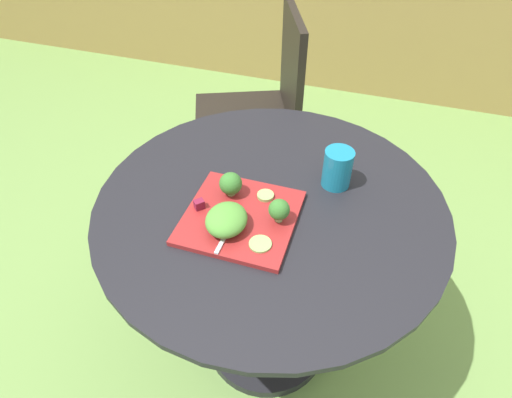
{
  "coord_description": "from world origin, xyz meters",
  "views": [
    {
      "loc": [
        0.22,
        -0.8,
        1.5
      ],
      "look_at": [
        -0.03,
        -0.04,
        0.75
      ],
      "focal_mm": 30.36,
      "sensor_mm": 36.0,
      "label": 1
    }
  ],
  "objects": [
    {
      "name": "fork",
      "position": [
        -0.07,
        -0.13,
        0.73
      ],
      "size": [
        0.02,
        0.15,
        0.0
      ],
      "color": "silver",
      "rests_on": "salad_plate"
    },
    {
      "name": "cucumber_slice_1",
      "position": [
        0.02,
        -0.16,
        0.73
      ],
      "size": [
        0.05,
        0.05,
        0.01
      ],
      "primitive_type": "cylinder",
      "color": "#8EB766",
      "rests_on": "salad_plate"
    },
    {
      "name": "drinking_glass",
      "position": [
        0.15,
        0.12,
        0.76
      ],
      "size": [
        0.08,
        0.08,
        0.11
      ],
      "color": "teal",
      "rests_on": "patio_table"
    },
    {
      "name": "patio_table",
      "position": [
        0.0,
        0.0,
        0.47
      ],
      "size": [
        0.93,
        0.93,
        0.71
      ],
      "color": "black",
      "rests_on": "ground_plane"
    },
    {
      "name": "beet_chunk_0",
      "position": [
        -0.16,
        -0.09,
        0.74
      ],
      "size": [
        0.03,
        0.03,
        0.02
      ],
      "primitive_type": "cube",
      "rotation": [
        0.0,
        0.0,
        0.81
      ],
      "color": "maroon",
      "rests_on": "salad_plate"
    },
    {
      "name": "patio_chair",
      "position": [
        -0.26,
        0.8,
        0.53
      ],
      "size": [
        0.58,
        0.58,
        0.9
      ],
      "color": "black",
      "rests_on": "ground_plane"
    },
    {
      "name": "cucumber_slice_0",
      "position": [
        -0.01,
        0.0,
        0.73
      ],
      "size": [
        0.04,
        0.04,
        0.01
      ],
      "primitive_type": "cylinder",
      "color": "#8EB766",
      "rests_on": "salad_plate"
    },
    {
      "name": "broccoli_floret_1",
      "position": [
        0.04,
        -0.07,
        0.76
      ],
      "size": [
        0.05,
        0.05,
        0.06
      ],
      "color": "#99B770",
      "rests_on": "salad_plate"
    },
    {
      "name": "lettuce_mound",
      "position": [
        -0.07,
        -0.13,
        0.76
      ],
      "size": [
        0.1,
        0.11,
        0.06
      ],
      "primitive_type": "ellipsoid",
      "color": "#519338",
      "rests_on": "salad_plate"
    },
    {
      "name": "ground_plane",
      "position": [
        0.0,
        0.0,
        0.0
      ],
      "size": [
        12.0,
        12.0,
        0.0
      ],
      "primitive_type": "plane",
      "color": "#70994C"
    },
    {
      "name": "broccoli_floret_0",
      "position": [
        -0.1,
        -0.02,
        0.76
      ],
      "size": [
        0.06,
        0.06,
        0.07
      ],
      "color": "#99B770",
      "rests_on": "salad_plate"
    },
    {
      "name": "salad_plate",
      "position": [
        -0.05,
        -0.08,
        0.72
      ],
      "size": [
        0.28,
        0.28,
        0.01
      ],
      "primitive_type": "cube",
      "color": "maroon",
      "rests_on": "patio_table"
    }
  ]
}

